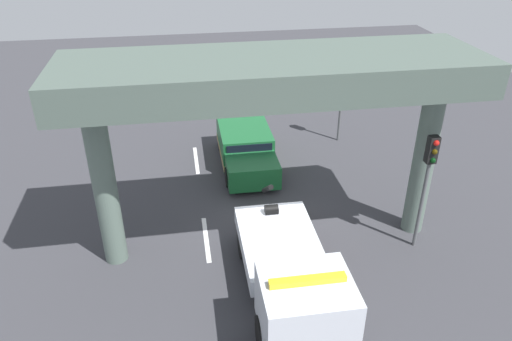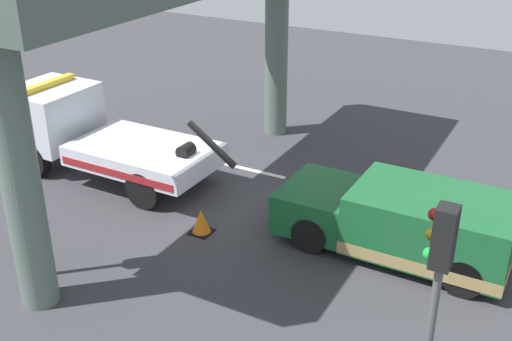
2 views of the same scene
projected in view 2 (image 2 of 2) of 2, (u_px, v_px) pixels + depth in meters
ground_plane at (204, 201)px, 16.58m from camera, size 60.00×40.00×0.10m
lane_stripe_west at (453, 217)px, 15.72m from camera, size 2.60×0.16×0.01m
lane_stripe_mid at (245, 169)px, 18.31m from camera, size 2.60×0.16×0.01m
lane_stripe_east at (89, 132)px, 20.90m from camera, size 2.60×0.16×0.01m
tow_truck_white at (89, 132)px, 17.69m from camera, size 7.26×2.46×2.46m
towed_van_green at (405, 222)px, 13.93m from camera, size 5.21×2.25×1.58m
traffic_light_near at (437, 276)px, 8.46m from camera, size 0.39×0.32×3.93m
traffic_cone_orange at (201, 222)px, 14.93m from camera, size 0.52×0.52×0.61m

